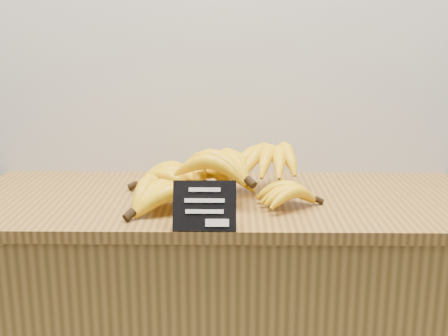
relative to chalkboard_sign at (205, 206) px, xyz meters
The scene contains 3 objects.
counter_top 0.26m from the chalkboard_sign, 80.63° to the left, with size 1.36×0.54×0.03m, color olive.
chalkboard_sign is the anchor object (origin of this frame).
banana_pile 0.24m from the chalkboard_sign, 85.37° to the left, with size 0.54×0.38×0.13m.
Camera 1 is at (0.15, 1.32, 1.38)m, focal length 45.00 mm.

